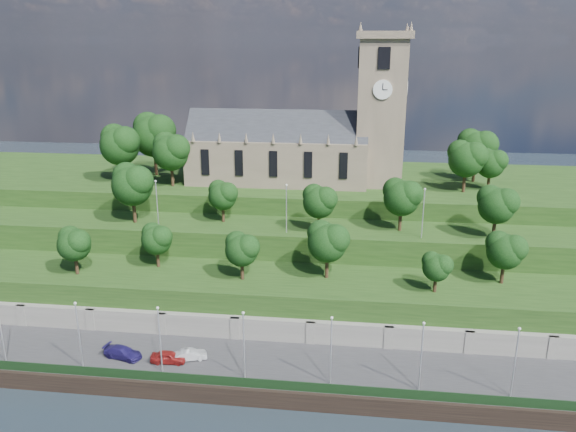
# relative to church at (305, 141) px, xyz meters

# --- Properties ---
(ground) EXTENTS (320.00, 320.00, 0.00)m
(ground) POSITION_rel_church_xyz_m (-0.79, -45.98, -22.52)
(ground) COLOR #1C262C
(ground) RESTS_ON ground
(promenade) EXTENTS (160.00, 12.00, 2.00)m
(promenade) POSITION_rel_church_xyz_m (-0.79, -39.98, -21.52)
(promenade) COLOR #2D2D30
(promenade) RESTS_ON ground
(quay_wall) EXTENTS (160.00, 0.50, 2.20)m
(quay_wall) POSITION_rel_church_xyz_m (-0.79, -46.03, -21.42)
(quay_wall) COLOR black
(quay_wall) RESTS_ON ground
(fence) EXTENTS (160.00, 0.10, 1.20)m
(fence) POSITION_rel_church_xyz_m (-0.79, -45.38, -19.92)
(fence) COLOR #163116
(fence) RESTS_ON promenade
(retaining_wall) EXTENTS (160.00, 2.10, 5.00)m
(retaining_wall) POSITION_rel_church_xyz_m (-0.79, -34.01, -20.02)
(retaining_wall) COLOR slate
(retaining_wall) RESTS_ON ground
(embankment_lower) EXTENTS (160.00, 12.00, 8.00)m
(embankment_lower) POSITION_rel_church_xyz_m (-0.79, -27.98, -18.52)
(embankment_lower) COLOR #1D3913
(embankment_lower) RESTS_ON ground
(embankment_upper) EXTENTS (160.00, 10.00, 12.00)m
(embankment_upper) POSITION_rel_church_xyz_m (-0.79, -16.98, -16.52)
(embankment_upper) COLOR #1D3913
(embankment_upper) RESTS_ON ground
(hilltop) EXTENTS (160.00, 32.00, 15.00)m
(hilltop) POSITION_rel_church_xyz_m (-0.79, 4.02, -15.02)
(hilltop) COLOR #1D3913
(hilltop) RESTS_ON ground
(church) EXTENTS (38.60, 12.35, 27.60)m
(church) POSITION_rel_church_xyz_m (0.00, 0.00, 0.00)
(church) COLOR #6A5C4A
(church) RESTS_ON hilltop
(trees_lower) EXTENTS (64.43, 8.76, 8.17)m
(trees_lower) POSITION_rel_church_xyz_m (0.48, -27.70, -9.66)
(trees_lower) COLOR black
(trees_lower) RESTS_ON embankment_lower
(trees_upper) EXTENTS (61.42, 7.90, 9.56)m
(trees_upper) POSITION_rel_church_xyz_m (-0.24, -17.88, -4.89)
(trees_upper) COLOR black
(trees_upper) RESTS_ON embankment_upper
(trees_hilltop) EXTENTS (71.64, 16.40, 11.89)m
(trees_hilltop) POSITION_rel_church_xyz_m (-8.29, -1.11, -0.58)
(trees_hilltop) COLOR black
(trees_hilltop) RESTS_ON hilltop
(lamp_posts_promenade) EXTENTS (60.36, 0.36, 8.56)m
(lamp_posts_promenade) POSITION_rel_church_xyz_m (-2.79, -43.48, -15.62)
(lamp_posts_promenade) COLOR #B2B2B7
(lamp_posts_promenade) RESTS_ON promenade
(lamp_posts_upper) EXTENTS (40.36, 0.36, 7.57)m
(lamp_posts_upper) POSITION_rel_church_xyz_m (-0.79, -19.98, -6.14)
(lamp_posts_upper) COLOR #B2B2B7
(lamp_posts_upper) RESTS_ON embankment_upper
(car_left) EXTENTS (4.42, 2.00, 1.47)m
(car_left) POSITION_rel_church_xyz_m (-12.68, -41.44, -19.79)
(car_left) COLOR maroon
(car_left) RESTS_ON promenade
(car_middle) EXTENTS (4.29, 2.62, 1.33)m
(car_middle) POSITION_rel_church_xyz_m (-10.21, -40.52, -19.85)
(car_middle) COLOR #A0A0A4
(car_middle) RESTS_ON promenade
(car_right) EXTENTS (5.25, 3.09, 1.43)m
(car_right) POSITION_rel_church_xyz_m (-18.67, -41.09, -19.81)
(car_right) COLOR #1D164F
(car_right) RESTS_ON promenade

